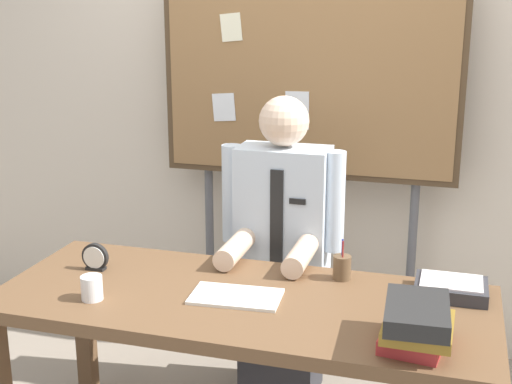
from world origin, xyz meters
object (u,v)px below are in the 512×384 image
(pen_holder, at_px, (342,267))
(bulletin_board, at_px, (308,79))
(open_notebook, at_px, (236,297))
(person, at_px, (282,263))
(desk_clock, at_px, (95,258))
(paper_tray, at_px, (451,288))
(desk, at_px, (242,318))
(book_stack, at_px, (417,324))
(coffee_mug, at_px, (92,288))

(pen_holder, bearing_deg, bulletin_board, 111.83)
(open_notebook, bearing_deg, person, 88.41)
(desk_clock, bearing_deg, paper_tray, 6.10)
(desk, relative_size, paper_tray, 7.03)
(bulletin_board, bearing_deg, person, -89.95)
(book_stack, bearing_deg, desk, 161.93)
(paper_tray, bearing_deg, book_stack, -102.50)
(desk_clock, bearing_deg, coffee_mug, -63.23)
(open_notebook, height_order, pen_holder, pen_holder)
(book_stack, relative_size, pen_holder, 1.90)
(desk, relative_size, desk_clock, 16.48)
(open_notebook, relative_size, coffee_mug, 3.64)
(person, xyz_separation_m, coffee_mug, (-0.51, -0.77, 0.13))
(paper_tray, bearing_deg, pen_holder, 174.70)
(desk_clock, bearing_deg, bulletin_board, 56.95)
(book_stack, relative_size, desk_clock, 2.74)
(bulletin_board, height_order, open_notebook, bulletin_board)
(pen_holder, bearing_deg, coffee_mug, -151.87)
(bulletin_board, height_order, desk_clock, bulletin_board)
(book_stack, relative_size, open_notebook, 0.93)
(coffee_mug, height_order, pen_holder, pen_holder)
(person, relative_size, open_notebook, 4.30)
(person, distance_m, desk_clock, 0.83)
(person, xyz_separation_m, desk_clock, (-0.65, -0.51, 0.14))
(desk, bearing_deg, coffee_mug, -160.86)
(open_notebook, xyz_separation_m, desk_clock, (-0.63, 0.10, 0.04))
(bulletin_board, distance_m, pen_holder, 1.07)
(pen_holder, bearing_deg, desk_clock, -169.14)
(bulletin_board, height_order, pen_holder, bulletin_board)
(desk_clock, bearing_deg, person, 38.25)
(person, height_order, open_notebook, person)
(desk, bearing_deg, person, 90.00)
(person, relative_size, paper_tray, 5.41)
(desk, relative_size, bulletin_board, 0.93)
(bulletin_board, xyz_separation_m, open_notebook, (-0.02, -1.09, -0.68))
(person, bearing_deg, coffee_mug, -123.70)
(desk_clock, height_order, paper_tray, desk_clock)
(desk, distance_m, person, 0.59)
(bulletin_board, distance_m, open_notebook, 1.29)
(pen_holder, bearing_deg, open_notebook, -139.60)
(desk, bearing_deg, open_notebook, -130.40)
(desk, xyz_separation_m, desk_clock, (-0.65, 0.08, 0.14))
(desk, distance_m, book_stack, 0.69)
(desk, xyz_separation_m, person, (0.00, 0.59, -0.00))
(open_notebook, bearing_deg, pen_holder, 40.40)
(open_notebook, bearing_deg, desk_clock, 170.68)
(coffee_mug, bearing_deg, desk, 19.14)
(person, xyz_separation_m, paper_tray, (0.73, -0.36, 0.12))
(open_notebook, height_order, desk_clock, desk_clock)
(desk_clock, relative_size, paper_tray, 0.43)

